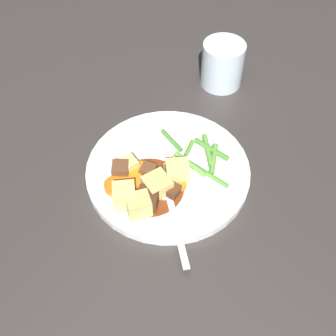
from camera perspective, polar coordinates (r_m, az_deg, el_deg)
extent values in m
plane|color=#383330|center=(0.68, 0.00, -0.76)|extent=(3.00, 3.00, 0.00)
cylinder|color=white|center=(0.68, 0.00, -0.38)|extent=(0.26, 0.26, 0.01)
cylinder|color=brown|center=(0.65, -2.86, -2.40)|extent=(0.11, 0.11, 0.00)
cylinder|color=orange|center=(0.65, -0.75, -1.76)|extent=(0.04, 0.04, 0.01)
cylinder|color=orange|center=(0.64, 1.28, -2.18)|extent=(0.03, 0.03, 0.01)
cylinder|color=orange|center=(0.66, -3.87, -0.12)|extent=(0.03, 0.03, 0.01)
cylinder|color=orange|center=(0.65, -5.04, -1.78)|extent=(0.04, 0.04, 0.01)
cylinder|color=orange|center=(0.65, -7.38, -2.49)|extent=(0.03, 0.03, 0.01)
cylinder|color=orange|center=(0.63, -4.06, -4.02)|extent=(0.04, 0.04, 0.01)
cylinder|color=orange|center=(0.65, -3.42, -2.48)|extent=(0.04, 0.04, 0.01)
cube|color=#E5CC7A|center=(0.64, 1.28, -0.60)|extent=(0.05, 0.05, 0.04)
cube|color=#DBBC6B|center=(0.61, -4.03, -5.08)|extent=(0.05, 0.04, 0.03)
cube|color=#E5CC7A|center=(0.66, 0.62, -0.16)|extent=(0.03, 0.03, 0.02)
cube|color=#E5CC7A|center=(0.66, -5.40, 0.36)|extent=(0.03, 0.03, 0.02)
cube|color=#E5CC7A|center=(0.62, -5.96, -3.79)|extent=(0.05, 0.05, 0.04)
cube|color=#DBBC6B|center=(0.63, -1.51, -2.38)|extent=(0.05, 0.05, 0.03)
cube|color=brown|center=(0.66, -6.45, -0.32)|extent=(0.04, 0.04, 0.02)
cube|color=brown|center=(0.66, -2.72, -0.42)|extent=(0.03, 0.03, 0.02)
cube|color=#4C2B19|center=(0.62, -2.72, -4.24)|extent=(0.04, 0.04, 0.03)
cube|color=#4C2B19|center=(0.63, 0.54, -3.11)|extent=(0.02, 0.02, 0.02)
cylinder|color=#599E38|center=(0.68, 2.40, 1.67)|extent=(0.07, 0.03, 0.01)
cylinder|color=#66AD42|center=(0.69, 5.42, 2.42)|extent=(0.05, 0.05, 0.01)
cylinder|color=#599E38|center=(0.66, 5.46, -0.82)|extent=(0.01, 0.08, 0.01)
cylinder|color=#4C8E33|center=(0.71, 0.50, 3.76)|extent=(0.02, 0.05, 0.01)
cylinder|color=#4C8E33|center=(0.70, 5.92, 2.56)|extent=(0.01, 0.07, 0.01)
cylinder|color=#66AD42|center=(0.68, 6.21, 1.28)|extent=(0.06, 0.04, 0.01)
cylinder|color=#66AD42|center=(0.67, 3.03, 0.54)|extent=(0.01, 0.06, 0.01)
cube|color=silver|center=(0.60, 1.34, -8.77)|extent=(0.08, 0.09, 0.00)
cube|color=silver|center=(0.64, 0.09, -3.69)|extent=(0.03, 0.03, 0.00)
cylinder|color=silver|center=(0.66, 0.38, -1.47)|extent=(0.03, 0.03, 0.00)
cylinder|color=silver|center=(0.66, -0.16, -1.55)|extent=(0.03, 0.03, 0.00)
cylinder|color=silver|center=(0.66, -0.70, -1.64)|extent=(0.03, 0.03, 0.00)
cylinder|color=silver|center=(0.65, -1.24, -1.72)|extent=(0.03, 0.03, 0.00)
cylinder|color=silver|center=(0.82, 7.42, 13.81)|extent=(0.08, 0.08, 0.09)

